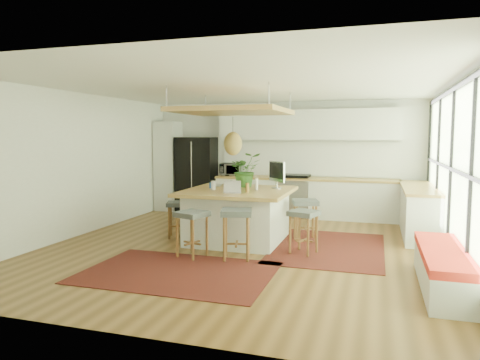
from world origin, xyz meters
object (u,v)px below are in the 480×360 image
(stool_right_front, at_px, (304,232))
(laptop, at_px, (232,186))
(stool_near_left, at_px, (192,235))
(island_plant, at_px, (245,174))
(monitor, at_px, (277,174))
(fridge, at_px, (197,175))
(microwave, at_px, (232,168))
(island, at_px, (238,215))
(stool_near_right, at_px, (237,236))
(stool_right_back, at_px, (305,221))
(stool_left_side, at_px, (178,218))

(stool_right_front, xyz_separation_m, laptop, (-1.21, 0.02, 0.70))
(stool_near_left, height_order, island_plant, island_plant)
(monitor, bearing_deg, island_plant, -140.60)
(fridge, bearing_deg, island_plant, -51.67)
(microwave, bearing_deg, island, -76.78)
(stool_near_right, bearing_deg, stool_right_back, 62.47)
(island, relative_size, stool_right_front, 2.65)
(fridge, relative_size, island, 1.00)
(island_plant, bearing_deg, laptop, -86.32)
(monitor, bearing_deg, stool_near_right, -52.17)
(fridge, distance_m, stool_right_front, 4.60)
(stool_near_right, height_order, island_plant, island_plant)
(monitor, bearing_deg, stool_left_side, -117.69)
(laptop, xyz_separation_m, island_plant, (-0.06, 0.99, 0.13))
(stool_left_side, bearing_deg, island_plant, 25.44)
(stool_right_front, bearing_deg, fridge, 134.64)
(island, bearing_deg, stool_near_right, -73.51)
(fridge, height_order, stool_right_front, fridge)
(stool_near_right, relative_size, monitor, 1.42)
(stool_near_left, relative_size, stool_right_back, 0.97)
(fridge, height_order, laptop, fridge)
(stool_near_right, xyz_separation_m, laptop, (-0.28, 0.65, 0.70))
(monitor, bearing_deg, stool_right_front, -6.62)
(laptop, relative_size, microwave, 0.57)
(laptop, bearing_deg, island, 80.26)
(laptop, height_order, island_plant, island_plant)
(fridge, xyz_separation_m, island_plant, (1.93, -2.24, 0.26))
(stool_right_front, height_order, microwave, microwave)
(stool_near_left, height_order, stool_near_right, stool_near_right)
(stool_near_right, relative_size, laptop, 2.49)
(stool_right_back, height_order, island_plant, island_plant)
(fridge, relative_size, stool_right_front, 2.66)
(stool_near_left, height_order, stool_right_back, stool_right_back)
(stool_near_right, distance_m, stool_right_back, 1.75)
(monitor, bearing_deg, island, -99.32)
(island, distance_m, stool_right_front, 1.37)
(stool_right_back, bearing_deg, fridge, 143.02)
(stool_right_back, xyz_separation_m, monitor, (-0.53, -0.01, 0.83))
(stool_right_front, xyz_separation_m, island_plant, (-1.27, 1.01, 0.83))
(island_plant, bearing_deg, stool_near_left, -101.43)
(laptop, distance_m, island_plant, 1.00)
(stool_right_front, relative_size, monitor, 1.28)
(island_plant, bearing_deg, microwave, 114.43)
(stool_near_left, xyz_separation_m, monitor, (0.98, 1.63, 0.83))
(stool_near_left, height_order, stool_right_front, stool_near_left)
(stool_near_right, relative_size, microwave, 1.43)
(fridge, bearing_deg, stool_right_back, -39.47)
(island, relative_size, laptop, 5.95)
(island, bearing_deg, stool_left_side, -177.28)
(stool_right_front, xyz_separation_m, monitor, (-0.65, 0.91, 0.83))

